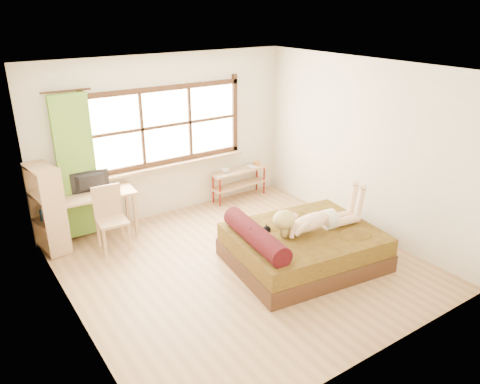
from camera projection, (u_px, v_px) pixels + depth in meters
floor at (243, 266)px, 6.58m from camera, size 4.50×4.50×0.00m
ceiling at (243, 69)px, 5.56m from camera, size 4.50×4.50×0.00m
wall_back at (167, 137)px, 7.79m from camera, size 4.50×0.00×4.50m
wall_front at (380, 245)px, 4.34m from camera, size 4.50×0.00×4.50m
wall_left at (66, 217)px, 4.90m from camera, size 0.00×4.50×4.50m
wall_right at (363, 147)px, 7.23m from camera, size 0.00×4.50×4.50m
window at (167, 128)px, 7.71m from camera, size 2.80×0.16×1.46m
curtain at (77, 167)px, 6.97m from camera, size 0.55×0.10×2.20m
bed at (301, 246)px, 6.53m from camera, size 2.18×1.83×0.76m
woman at (316, 210)px, 6.39m from camera, size 1.43×0.57×0.60m
kitten at (258, 234)px, 6.12m from camera, size 0.31×0.16×0.24m
desk at (94, 200)px, 7.09m from camera, size 1.25×0.65×0.76m
monitor at (91, 183)px, 7.03m from camera, size 0.57×0.12×0.32m
chair at (110, 214)px, 6.92m from camera, size 0.46×0.46×0.95m
pipe_shelf at (240, 177)px, 8.71m from camera, size 1.13×0.33×0.63m
cup at (225, 170)px, 8.47m from camera, size 0.14×0.14×0.10m
book at (248, 167)px, 8.75m from camera, size 0.17×0.23×0.02m
bookshelf at (47, 209)px, 6.74m from camera, size 0.42×0.62×1.32m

